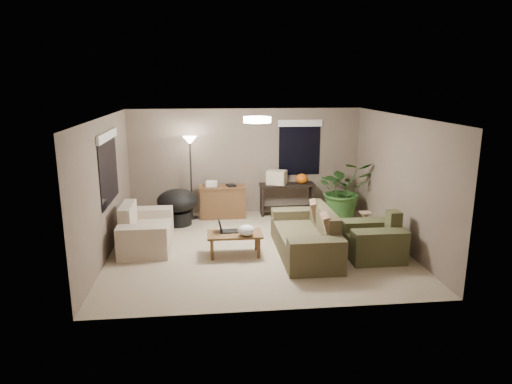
{
  "coord_description": "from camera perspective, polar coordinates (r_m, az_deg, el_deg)",
  "views": [
    {
      "loc": [
        -0.91,
        -8.24,
        3.11
      ],
      "look_at": [
        0.0,
        0.2,
        1.05
      ],
      "focal_mm": 32.0,
      "sensor_mm": 36.0,
      "label": 1
    }
  ],
  "objects": [
    {
      "name": "armchair",
      "position": [
        8.57,
        14.5,
        -5.97
      ],
      "size": [
        0.95,
        1.0,
        0.85
      ],
      "color": "#4B4C2E",
      "rests_on": "ground"
    },
    {
      "name": "papasan_chair",
      "position": [
        10.25,
        -9.77,
        -1.52
      ],
      "size": [
        1.18,
        1.18,
        0.8
      ],
      "color": "black",
      "rests_on": "ground"
    },
    {
      "name": "console_table",
      "position": [
        10.9,
        3.88,
        -0.57
      ],
      "size": [
        1.3,
        0.4,
        0.75
      ],
      "color": "black",
      "rests_on": "ground"
    },
    {
      "name": "houseplant",
      "position": [
        10.77,
        10.87,
        -0.45
      ],
      "size": [
        1.23,
        1.37,
        1.07
      ],
      "primitive_type": "imported",
      "color": "#2D5923",
      "rests_on": "ground"
    },
    {
      "name": "loveseat",
      "position": [
        9.06,
        -13.71,
        -4.85
      ],
      "size": [
        0.9,
        1.6,
        0.85
      ],
      "color": "beige",
      "rests_on": "ground"
    },
    {
      "name": "main_sofa",
      "position": [
        8.51,
        6.38,
        -5.77
      ],
      "size": [
        0.95,
        2.2,
        0.85
      ],
      "color": "brown",
      "rests_on": "ground"
    },
    {
      "name": "coffee_table",
      "position": [
        8.37,
        -2.68,
        -5.57
      ],
      "size": [
        1.0,
        0.55,
        0.42
      ],
      "color": "brown",
      "rests_on": "ground"
    },
    {
      "name": "ceiling_fixture",
      "position": [
        8.32,
        0.15,
        9.02
      ],
      "size": [
        0.5,
        0.5,
        0.1
      ],
      "primitive_type": "cylinder",
      "color": "white",
      "rests_on": "room_shell"
    },
    {
      "name": "window_back",
      "position": [
        11.02,
        5.49,
        6.69
      ],
      "size": [
        1.06,
        0.05,
        1.33
      ],
      "color": "black",
      "rests_on": "room_shell"
    },
    {
      "name": "room_shell",
      "position": [
        8.5,
        0.15,
        0.99
      ],
      "size": [
        5.5,
        5.5,
        5.5
      ],
      "color": "tan",
      "rests_on": "ground"
    },
    {
      "name": "window_left",
      "position": [
        8.83,
        -18.01,
        4.34
      ],
      "size": [
        0.05,
        1.56,
        1.33
      ],
      "color": "black",
      "rests_on": "room_shell"
    },
    {
      "name": "cardboard_box",
      "position": [
        10.76,
        2.61,
        1.85
      ],
      "size": [
        0.53,
        0.48,
        0.33
      ],
      "primitive_type": "cube",
      "rotation": [
        0.0,
        0.0,
        -0.43
      ],
      "color": "beige",
      "rests_on": "console_table"
    },
    {
      "name": "floor_lamp",
      "position": [
        10.44,
        -8.24,
        5.18
      ],
      "size": [
        0.32,
        0.32,
        1.91
      ],
      "color": "black",
      "rests_on": "ground"
    },
    {
      "name": "laptop",
      "position": [
        8.42,
        -3.88,
        -4.6
      ],
      "size": [
        0.38,
        0.25,
        0.24
      ],
      "color": "black",
      "rests_on": "coffee_table"
    },
    {
      "name": "cat_scratching_post",
      "position": [
        9.72,
        13.46,
        -4.08
      ],
      "size": [
        0.32,
        0.32,
        0.5
      ],
      "color": "tan",
      "rests_on": "ground"
    },
    {
      "name": "throw_pillows",
      "position": [
        8.46,
        8.14,
        -3.42
      ],
      "size": [
        0.3,
        1.38,
        0.47
      ],
      "color": "#8C7251",
      "rests_on": "main_sofa"
    },
    {
      "name": "desk",
      "position": [
        10.7,
        -4.19,
        -1.18
      ],
      "size": [
        1.1,
        0.5,
        0.75
      ],
      "color": "brown",
      "rests_on": "ground"
    },
    {
      "name": "pumpkin",
      "position": [
        10.87,
        5.74,
        1.67
      ],
      "size": [
        0.32,
        0.32,
        0.23
      ],
      "primitive_type": "ellipsoid",
      "rotation": [
        0.0,
        0.0,
        0.15
      ],
      "color": "orange",
      "rests_on": "console_table"
    },
    {
      "name": "plastic_bag",
      "position": [
        8.19,
        -1.22,
        -4.81
      ],
      "size": [
        0.31,
        0.28,
        0.2
      ],
      "primitive_type": "ellipsoid",
      "rotation": [
        0.0,
        0.0,
        -0.11
      ],
      "color": "white",
      "rests_on": "coffee_table"
    },
    {
      "name": "desk_papers",
      "position": [
        10.59,
        -5.08,
        1.0
      ],
      "size": [
        0.71,
        0.3,
        0.12
      ],
      "color": "silver",
      "rests_on": "desk"
    }
  ]
}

